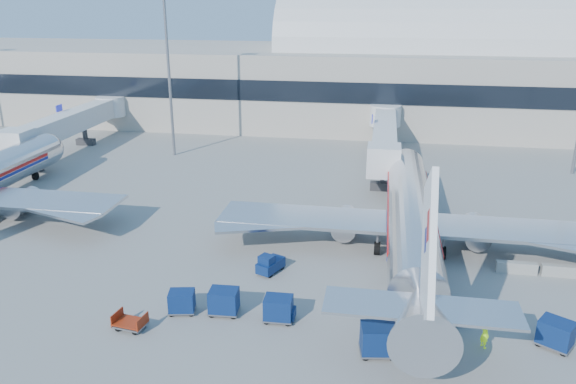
% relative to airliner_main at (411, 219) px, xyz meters
% --- Properties ---
extents(ground, '(260.00, 260.00, 0.00)m').
position_rel_airliner_main_xyz_m(ground, '(-10.00, -4.51, -2.93)').
color(ground, gray).
rests_on(ground, ground).
extents(terminal, '(170.00, 28.15, 21.00)m').
position_rel_airliner_main_xyz_m(terminal, '(-23.60, 51.46, 4.60)').
color(terminal, '#B2AA9E').
rests_on(terminal, ground).
extents(airliner_main, '(32.00, 37.26, 12.07)m').
position_rel_airliner_main_xyz_m(airliner_main, '(0.00, 0.00, 0.00)').
color(airliner_main, silver).
rests_on(airliner_main, ground).
extents(jetbridge_near, '(4.40, 27.50, 6.25)m').
position_rel_airliner_main_xyz_m(jetbridge_near, '(-2.40, 26.30, 1.00)').
color(jetbridge_near, silver).
rests_on(jetbridge_near, ground).
extents(jetbridge_mid, '(4.40, 27.50, 6.25)m').
position_rel_airliner_main_xyz_m(jetbridge_mid, '(-44.40, 26.30, 1.00)').
color(jetbridge_mid, silver).
rests_on(jetbridge_mid, ground).
extents(mast_west, '(2.00, 1.20, 22.60)m').
position_rel_airliner_main_xyz_m(mast_west, '(-30.00, 25.49, 11.87)').
color(mast_west, slate).
rests_on(mast_west, ground).
extents(barrier_near, '(3.00, 0.55, 0.90)m').
position_rel_airliner_main_xyz_m(barrier_near, '(8.00, -2.51, -2.48)').
color(barrier_near, '#9E9E96').
rests_on(barrier_near, ground).
extents(barrier_mid, '(3.00, 0.55, 0.90)m').
position_rel_airliner_main_xyz_m(barrier_mid, '(11.30, -2.51, -2.48)').
color(barrier_mid, '#9E9E96').
rests_on(barrier_mid, ground).
extents(tug_lead, '(2.06, 1.06, 1.33)m').
position_rel_airliner_main_xyz_m(tug_lead, '(-8.78, -11.97, -2.32)').
color(tug_lead, '#0A2151').
rests_on(tug_lead, ground).
extents(tug_right, '(2.69, 2.60, 1.63)m').
position_rel_airliner_main_xyz_m(tug_right, '(1.94, -9.87, -2.18)').
color(tug_right, '#0A2151').
rests_on(tug_right, ground).
extents(tug_left, '(2.05, 2.67, 1.56)m').
position_rel_airliner_main_xyz_m(tug_left, '(-10.66, -5.59, -2.22)').
color(tug_left, '#0A2151').
rests_on(tug_left, ground).
extents(cart_train_a, '(1.94, 1.50, 1.68)m').
position_rel_airliner_main_xyz_m(cart_train_a, '(-8.74, -12.15, -2.03)').
color(cart_train_a, '#0A2151').
rests_on(cart_train_a, ground).
extents(cart_train_b, '(2.05, 1.61, 1.75)m').
position_rel_airliner_main_xyz_m(cart_train_b, '(-12.47, -11.93, -1.99)').
color(cart_train_b, '#0A2151').
rests_on(cart_train_b, ground).
extents(cart_train_c, '(1.98, 1.65, 1.55)m').
position_rel_airliner_main_xyz_m(cart_train_c, '(-15.29, -12.26, -2.10)').
color(cart_train_c, '#0A2151').
rests_on(cart_train_c, ground).
extents(cart_solo_near, '(2.36, 1.94, 1.88)m').
position_rel_airliner_main_xyz_m(cart_solo_near, '(-2.27, -14.75, -1.92)').
color(cart_solo_near, '#0A2151').
rests_on(cart_solo_near, ground).
extents(cart_solo_far, '(2.49, 2.35, 1.75)m').
position_rel_airliner_main_xyz_m(cart_solo_far, '(8.25, -12.22, -1.99)').
color(cart_solo_far, '#0A2151').
rests_on(cart_solo_far, ground).
extents(cart_open_red, '(2.15, 1.66, 0.53)m').
position_rel_airliner_main_xyz_m(cart_open_red, '(-17.84, -14.71, -2.55)').
color(cart_open_red, slate).
rests_on(cart_open_red, ground).
extents(ramp_worker, '(0.67, 0.75, 1.73)m').
position_rel_airliner_main_xyz_m(ramp_worker, '(4.03, -12.96, -2.06)').
color(ramp_worker, '#A8FF1A').
rests_on(ramp_worker, ground).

